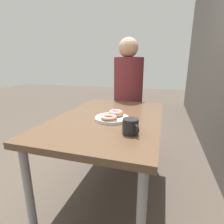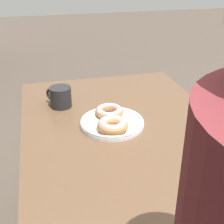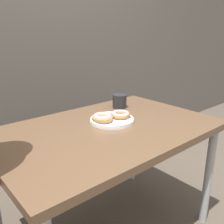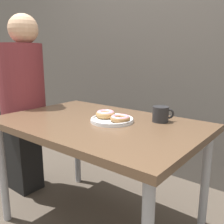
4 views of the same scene
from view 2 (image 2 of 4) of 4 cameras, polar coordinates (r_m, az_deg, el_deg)
name	(u,v)px [view 2 (image 2 of 4)]	position (r m, az deg, el deg)	size (l,w,h in m)	color
dining_table	(127,149)	(1.25, 2.76, -6.74)	(1.23, 0.80, 0.73)	brown
donut_plate	(111,120)	(1.24, -0.10, -1.56)	(0.28, 0.26, 0.06)	white
coffee_mug	(60,97)	(1.41, -9.45, 2.78)	(0.11, 0.11, 0.09)	#232326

